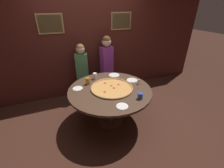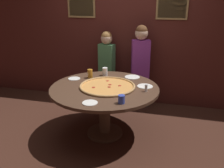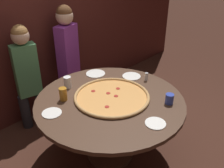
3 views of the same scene
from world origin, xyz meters
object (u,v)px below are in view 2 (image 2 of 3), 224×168
at_px(condiment_shaker, 146,88).
at_px(white_plate_left_side, 74,79).
at_px(white_plate_far_back, 90,103).
at_px(diner_far_right, 107,64).
at_px(white_plate_beside_cup, 132,77).
at_px(white_plate_near_front, 145,86).
at_px(drink_cup_by_shaker, 90,74).
at_px(diner_side_right, 140,62).
at_px(dining_table, 105,96).
at_px(drink_cup_front_edge, 105,72).
at_px(drink_cup_near_left, 121,99).
at_px(giant_pizza, 107,86).

bearing_deg(condiment_shaker, white_plate_left_side, 167.29).
xyz_separation_m(white_plate_far_back, diner_far_right, (-0.26, 1.68, 0.02)).
xyz_separation_m(white_plate_beside_cup, white_plate_far_back, (-0.32, -1.09, 0.00)).
bearing_deg(diner_far_right, white_plate_near_front, 144.50).
bearing_deg(white_plate_far_back, white_plate_left_side, 123.75).
height_order(drink_cup_by_shaker, diner_side_right, diner_side_right).
distance_m(dining_table, white_plate_near_front, 0.58).
distance_m(drink_cup_front_edge, drink_cup_near_left, 1.09).
bearing_deg(white_plate_near_front, white_plate_far_back, -127.72).
height_order(white_plate_beside_cup, white_plate_far_back, same).
relative_size(drink_cup_front_edge, white_plate_far_back, 0.69).
distance_m(drink_cup_by_shaker, white_plate_left_side, 0.25).
xyz_separation_m(condiment_shaker, diner_far_right, (-0.86, 1.14, -0.02)).
distance_m(drink_cup_by_shaker, white_plate_near_front, 0.89).
xyz_separation_m(giant_pizza, condiment_shaker, (0.54, -0.04, 0.04)).
bearing_deg(white_plate_near_front, drink_cup_near_left, -107.26).
height_order(white_plate_far_back, white_plate_near_front, same).
distance_m(drink_cup_near_left, white_plate_near_front, 0.67).
height_order(drink_cup_near_left, diner_side_right, diner_side_right).
xyz_separation_m(drink_cup_front_edge, white_plate_far_back, (0.12, -1.07, -0.06)).
bearing_deg(giant_pizza, diner_side_right, 74.67).
xyz_separation_m(dining_table, white_plate_beside_cup, (0.30, 0.52, 0.14)).
bearing_deg(condiment_shaker, white_plate_beside_cup, 116.99).
bearing_deg(drink_cup_front_edge, white_plate_near_front, -27.03).
relative_size(dining_table, white_plate_near_front, 6.98).
relative_size(drink_cup_front_edge, white_plate_near_front, 0.59).
bearing_deg(diner_side_right, dining_table, 55.73).
bearing_deg(white_plate_near_front, diner_side_right, 102.26).
relative_size(white_plate_near_front, diner_far_right, 0.16).
bearing_deg(diner_far_right, white_plate_beside_cup, 148.05).
height_order(giant_pizza, white_plate_near_front, giant_pizza).
bearing_deg(giant_pizza, condiment_shaker, -3.92).
relative_size(drink_cup_by_shaker, condiment_shaker, 1.38).
bearing_deg(diner_far_right, drink_cup_near_left, 125.26).
bearing_deg(white_plate_left_side, giant_pizza, -20.32).
distance_m(giant_pizza, white_plate_left_side, 0.62).
xyz_separation_m(drink_cup_front_edge, diner_far_right, (-0.14, 0.61, -0.04)).
bearing_deg(drink_cup_near_left, giant_pizza, 122.15).
relative_size(giant_pizza, condiment_shaker, 8.01).
bearing_deg(diner_side_right, white_plate_left_side, 27.55).
relative_size(drink_cup_front_edge, condiment_shaker, 1.31).
xyz_separation_m(white_plate_far_back, white_plate_left_side, (-0.53, 0.79, 0.00)).
bearing_deg(drink_cup_by_shaker, dining_table, -45.92).
xyz_separation_m(drink_cup_by_shaker, white_plate_left_side, (-0.22, -0.11, -0.06)).
height_order(giant_pizza, white_plate_left_side, giant_pizza).
distance_m(diner_far_right, diner_side_right, 0.62).
bearing_deg(giant_pizza, drink_cup_near_left, -57.85).
distance_m(drink_cup_front_edge, white_plate_near_front, 0.76).
xyz_separation_m(drink_cup_near_left, white_plate_beside_cup, (-0.05, 1.00, -0.05)).
bearing_deg(condiment_shaker, drink_cup_by_shaker, 158.18).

